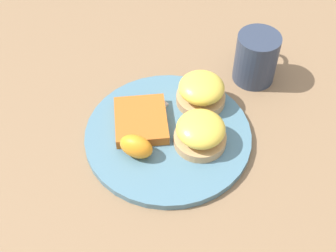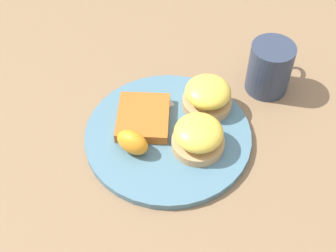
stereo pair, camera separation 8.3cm
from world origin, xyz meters
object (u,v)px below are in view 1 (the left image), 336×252
object	(u,v)px
sandwich_benedict_left	(200,132)
orange_wedge	(136,147)
hashbrown_patty	(141,120)
cup	(256,57)
fork	(170,101)
sandwich_benedict_right	(201,91)

from	to	relation	value
sandwich_benedict_left	orange_wedge	distance (m)	0.11
hashbrown_patty	cup	xyz separation A→B (m)	(0.19, -0.19, 0.03)
sandwich_benedict_left	orange_wedge	size ratio (longest dim) A/B	1.56
sandwich_benedict_left	cup	xyz separation A→B (m)	(0.21, -0.07, 0.01)
hashbrown_patty	orange_wedge	xyz separation A→B (m)	(-0.07, -0.01, 0.01)
sandwich_benedict_left	fork	bearing A→B (deg)	41.47
fork	cup	xyz separation A→B (m)	(0.12, -0.15, 0.04)
cup	hashbrown_patty	bearing A→B (deg)	135.20
sandwich_benedict_left	sandwich_benedict_right	bearing A→B (deg)	9.88
orange_wedge	fork	xyz separation A→B (m)	(0.14, -0.03, -0.02)
orange_wedge	sandwich_benedict_left	bearing A→B (deg)	-63.42
hashbrown_patty	cup	distance (m)	0.27
sandwich_benedict_right	hashbrown_patty	xyz separation A→B (m)	(-0.08, 0.10, -0.02)
sandwich_benedict_right	hashbrown_patty	distance (m)	0.13
sandwich_benedict_left	cup	world-z (taller)	cup
orange_wedge	fork	distance (m)	0.14
sandwich_benedict_right	orange_wedge	bearing A→B (deg)	150.37
sandwich_benedict_left	hashbrown_patty	xyz separation A→B (m)	(0.02, 0.11, -0.02)
sandwich_benedict_left	sandwich_benedict_right	size ratio (longest dim) A/B	1.00
hashbrown_patty	orange_wedge	world-z (taller)	orange_wedge
sandwich_benedict_left	sandwich_benedict_right	xyz separation A→B (m)	(0.10, 0.02, 0.00)
sandwich_benedict_left	hashbrown_patty	bearing A→B (deg)	81.07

